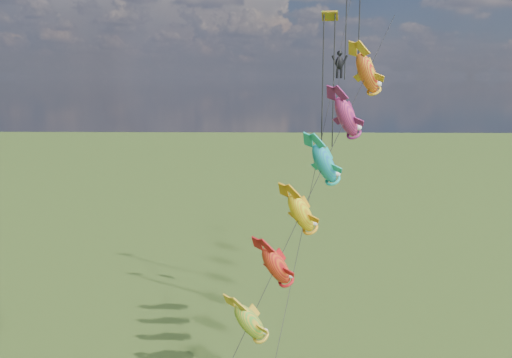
{
  "coord_description": "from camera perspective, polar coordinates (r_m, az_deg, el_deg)",
  "views": [
    {
      "loc": [
        18.69,
        -21.07,
        16.46
      ],
      "look_at": [
        17.93,
        10.37,
        10.82
      ],
      "focal_mm": 40.0,
      "sensor_mm": 36.0,
      "label": 1
    }
  ],
  "objects": [
    {
      "name": "fish_windsock_rig",
      "position": [
        27.81,
        5.7,
        -0.96
      ],
      "size": [
        10.86,
        11.86,
        19.8
      ],
      "rotation": [
        0.0,
        0.0,
        -0.42
      ],
      "color": "brown",
      "rests_on": "ground"
    },
    {
      "name": "parafoil_rig",
      "position": [
        36.54,
        8.29,
        12.53
      ],
      "size": [
        6.8,
        16.63,
        25.65
      ],
      "rotation": [
        0.0,
        0.0,
        -0.27
      ],
      "color": "brown",
      "rests_on": "ground"
    }
  ]
}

